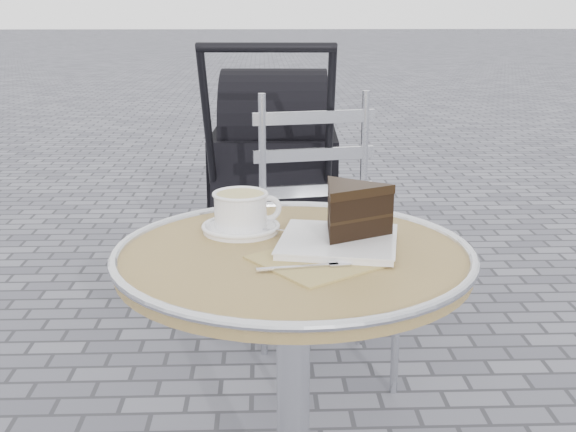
{
  "coord_description": "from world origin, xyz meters",
  "views": [
    {
      "loc": [
        -0.06,
        -1.35,
        1.2
      ],
      "look_at": [
        -0.01,
        0.08,
        0.78
      ],
      "focal_mm": 45.0,
      "sensor_mm": 36.0,
      "label": 1
    }
  ],
  "objects_px": {
    "bistro_chair": "(320,202)",
    "baby_stroller": "(274,181)",
    "cake_plate_set": "(347,217)",
    "cafe_table": "(293,327)",
    "cappuccino_set": "(242,214)"
  },
  "relations": [
    {
      "from": "cake_plate_set",
      "to": "baby_stroller",
      "type": "distance_m",
      "value": 1.6
    },
    {
      "from": "cake_plate_set",
      "to": "baby_stroller",
      "type": "relative_size",
      "value": 0.33
    },
    {
      "from": "cafe_table",
      "to": "bistro_chair",
      "type": "xyz_separation_m",
      "value": [
        0.13,
        0.95,
        0.01
      ]
    },
    {
      "from": "baby_stroller",
      "to": "cafe_table",
      "type": "bearing_deg",
      "value": -86.71
    },
    {
      "from": "cafe_table",
      "to": "cappuccino_set",
      "type": "distance_m",
      "value": 0.27
    },
    {
      "from": "cafe_table",
      "to": "baby_stroller",
      "type": "distance_m",
      "value": 1.61
    },
    {
      "from": "cappuccino_set",
      "to": "cake_plate_set",
      "type": "relative_size",
      "value": 0.52
    },
    {
      "from": "cake_plate_set",
      "to": "bistro_chair",
      "type": "height_order",
      "value": "bistro_chair"
    },
    {
      "from": "cappuccino_set",
      "to": "baby_stroller",
      "type": "distance_m",
      "value": 1.5
    },
    {
      "from": "cafe_table",
      "to": "bistro_chair",
      "type": "relative_size",
      "value": 0.8
    },
    {
      "from": "cafe_table",
      "to": "cake_plate_set",
      "type": "xyz_separation_m",
      "value": [
        0.11,
        0.04,
        0.22
      ]
    },
    {
      "from": "cafe_table",
      "to": "bistro_chair",
      "type": "bearing_deg",
      "value": 82.28
    },
    {
      "from": "bistro_chair",
      "to": "baby_stroller",
      "type": "distance_m",
      "value": 0.68
    },
    {
      "from": "baby_stroller",
      "to": "cake_plate_set",
      "type": "bearing_deg",
      "value": -82.65
    },
    {
      "from": "cake_plate_set",
      "to": "bistro_chair",
      "type": "relative_size",
      "value": 0.39
    }
  ]
}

